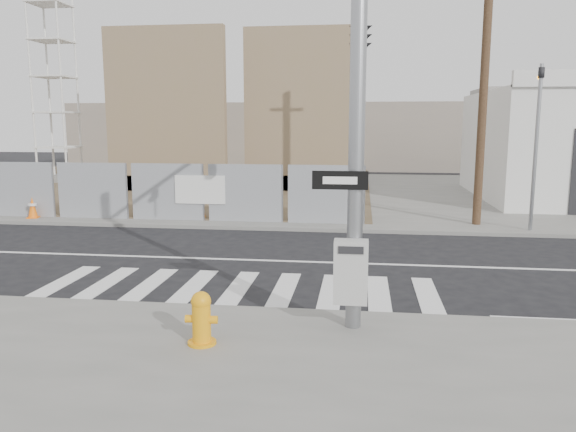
# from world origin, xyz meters

# --- Properties ---
(ground) EXTENTS (100.00, 100.00, 0.00)m
(ground) POSITION_xyz_m (0.00, 0.00, 0.00)
(ground) COLOR black
(ground) RESTS_ON ground
(sidewalk_far) EXTENTS (50.00, 20.00, 0.12)m
(sidewalk_far) POSITION_xyz_m (0.00, 14.00, 0.06)
(sidewalk_far) COLOR slate
(sidewalk_far) RESTS_ON ground
(signal_pole) EXTENTS (0.96, 5.87, 7.00)m
(signal_pole) POSITION_xyz_m (2.49, -2.05, 4.78)
(signal_pole) COLOR gray
(signal_pole) RESTS_ON sidewalk_near
(far_signal_pole) EXTENTS (0.16, 0.20, 5.60)m
(far_signal_pole) POSITION_xyz_m (8.00, 4.60, 3.48)
(far_signal_pole) COLOR gray
(far_signal_pole) RESTS_ON sidewalk_far
(chain_link_fence) EXTENTS (24.60, 0.04, 2.00)m
(chain_link_fence) POSITION_xyz_m (-10.00, 5.00, 1.12)
(chain_link_fence) COLOR gray
(chain_link_fence) RESTS_ON sidewalk_far
(concrete_wall_left) EXTENTS (6.00, 1.30, 8.00)m
(concrete_wall_left) POSITION_xyz_m (-7.00, 13.08, 3.38)
(concrete_wall_left) COLOR #7D694B
(concrete_wall_left) RESTS_ON sidewalk_far
(concrete_wall_right) EXTENTS (5.50, 1.30, 8.00)m
(concrete_wall_right) POSITION_xyz_m (-0.50, 14.08, 3.38)
(concrete_wall_right) COLOR #7D694B
(concrete_wall_right) RESTS_ON sidewalk_far
(crane_tower) EXTENTS (2.60, 2.60, 18.15)m
(crane_tower) POSITION_xyz_m (-15.00, 17.00, 9.02)
(crane_tower) COLOR slate
(crane_tower) RESTS_ON sidewalk_far
(utility_pole_right) EXTENTS (1.60, 0.28, 10.00)m
(utility_pole_right) POSITION_xyz_m (6.50, 5.50, 5.20)
(utility_pole_right) COLOR #503825
(utility_pole_right) RESTS_ON sidewalk_far
(fire_hydrant) EXTENTS (0.53, 0.50, 0.85)m
(fire_hydrant) POSITION_xyz_m (0.17, -5.88, 0.54)
(fire_hydrant) COLOR orange
(fire_hydrant) RESTS_ON sidewalk_near
(traffic_cone_b) EXTENTS (0.48, 0.48, 0.76)m
(traffic_cone_b) POSITION_xyz_m (-9.20, 4.73, 0.49)
(traffic_cone_b) COLOR orange
(traffic_cone_b) RESTS_ON sidewalk_far
(traffic_cone_c) EXTENTS (0.40, 0.40, 0.77)m
(traffic_cone_c) POSITION_xyz_m (-6.49, 5.20, 0.49)
(traffic_cone_c) COLOR #FF630D
(traffic_cone_c) RESTS_ON sidewalk_far
(traffic_cone_d) EXTENTS (0.43, 0.43, 0.74)m
(traffic_cone_d) POSITION_xyz_m (-3.14, 5.49, 0.48)
(traffic_cone_d) COLOR #D8650B
(traffic_cone_d) RESTS_ON sidewalk_far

